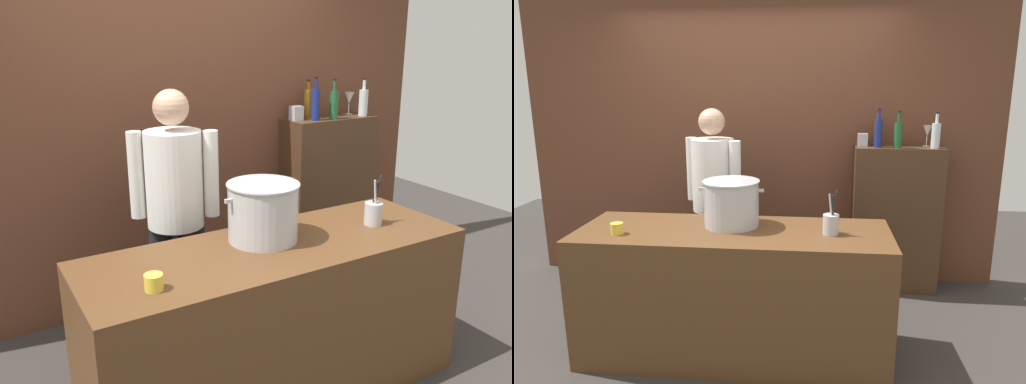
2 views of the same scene
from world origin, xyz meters
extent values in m
cube|color=brown|center=(0.00, 1.40, 1.50)|extent=(4.40, 0.10, 3.00)
cube|color=brown|center=(0.00, 0.00, 0.45)|extent=(2.08, 0.70, 0.90)
cube|color=#472D1C|center=(1.25, 1.19, 0.66)|extent=(0.76, 0.32, 1.31)
cylinder|color=black|center=(-0.19, 0.65, 0.42)|extent=(0.14, 0.14, 0.84)
cylinder|color=black|center=(-0.37, 0.74, 0.42)|extent=(0.14, 0.14, 0.84)
cylinder|color=white|center=(-0.28, 0.70, 1.13)|extent=(0.34, 0.34, 0.58)
cube|color=black|center=(-0.21, 0.86, 0.89)|extent=(0.28, 0.15, 0.52)
cylinder|color=white|center=(-0.09, 0.60, 1.16)|extent=(0.09, 0.09, 0.52)
cylinder|color=white|center=(-0.48, 0.79, 1.16)|extent=(0.09, 0.09, 0.52)
sphere|color=tan|center=(-0.28, 0.70, 1.55)|extent=(0.21, 0.21, 0.21)
cylinder|color=#B7BABF|center=(-0.03, 0.10, 1.05)|extent=(0.37, 0.37, 0.30)
cylinder|color=#B7BABF|center=(-0.03, 0.10, 1.21)|extent=(0.39, 0.39, 0.01)
cube|color=#B7BABF|center=(-0.23, 0.10, 1.15)|extent=(0.04, 0.02, 0.02)
cube|color=#B7BABF|center=(0.18, 0.10, 1.15)|extent=(0.04, 0.02, 0.02)
cylinder|color=#B7BABF|center=(0.64, -0.02, 0.97)|extent=(0.10, 0.10, 0.13)
cylinder|color=#262626|center=(0.65, -0.02, 1.04)|extent=(0.01, 0.03, 0.24)
cylinder|color=#B7BABF|center=(0.64, -0.03, 1.05)|extent=(0.04, 0.01, 0.25)
cylinder|color=#262626|center=(0.65, -0.02, 1.02)|extent=(0.01, 0.03, 0.20)
cylinder|color=#262626|center=(0.65, -0.01, 1.06)|extent=(0.05, 0.06, 0.27)
cylinder|color=yellow|center=(-0.73, -0.15, 0.94)|extent=(0.08, 0.08, 0.07)
cylinder|color=navy|center=(1.06, 1.12, 1.43)|extent=(0.06, 0.06, 0.24)
cylinder|color=navy|center=(1.06, 1.12, 1.59)|extent=(0.02, 0.02, 0.08)
cylinder|color=black|center=(1.06, 1.12, 1.64)|extent=(0.03, 0.03, 0.01)
cylinder|color=silver|center=(1.53, 1.11, 1.42)|extent=(0.07, 0.07, 0.21)
cylinder|color=silver|center=(1.53, 1.11, 1.56)|extent=(0.03, 0.03, 0.08)
cylinder|color=black|center=(1.53, 1.11, 1.61)|extent=(0.03, 0.03, 0.01)
cylinder|color=#1E592D|center=(1.22, 1.10, 1.42)|extent=(0.07, 0.07, 0.21)
cylinder|color=#1E592D|center=(1.22, 1.10, 1.57)|extent=(0.02, 0.02, 0.08)
cylinder|color=black|center=(1.22, 1.10, 1.62)|extent=(0.03, 0.03, 0.01)
cylinder|color=#8C5919|center=(1.07, 1.23, 1.43)|extent=(0.07, 0.07, 0.23)
cylinder|color=#8C5919|center=(1.07, 1.23, 1.57)|extent=(0.02, 0.02, 0.06)
cylinder|color=black|center=(1.07, 1.23, 1.61)|extent=(0.03, 0.03, 0.01)
cylinder|color=silver|center=(1.49, 1.24, 1.32)|extent=(0.06, 0.06, 0.01)
cylinder|color=silver|center=(1.49, 1.24, 1.36)|extent=(0.01, 0.01, 0.08)
cone|color=silver|center=(1.49, 1.24, 1.45)|extent=(0.08, 0.08, 0.09)
cube|color=#B2B2B7|center=(0.94, 1.20, 1.37)|extent=(0.08, 0.08, 0.11)
camera|label=1|loc=(-1.39, -2.14, 1.96)|focal=36.86mm
camera|label=2|loc=(0.54, -2.86, 1.85)|focal=32.19mm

